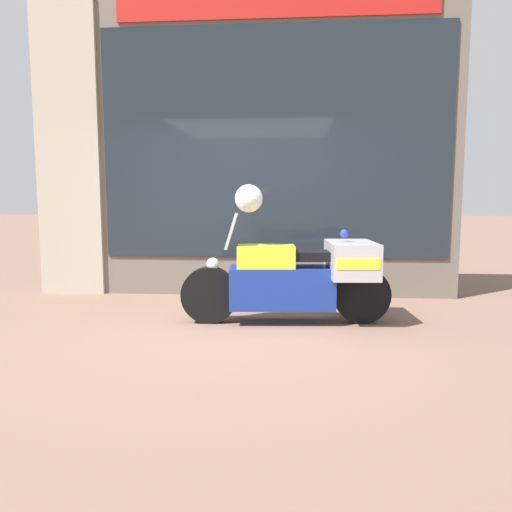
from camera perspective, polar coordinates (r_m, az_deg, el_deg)
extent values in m
plane|color=#7A5B4C|center=(5.29, -3.51, -8.41)|extent=(60.00, 60.00, 0.00)
cube|color=#6B6056|center=(7.11, -1.29, 12.14)|extent=(5.84, 0.40, 4.08)
cube|color=#B2A893|center=(7.78, -19.99, 11.28)|extent=(0.91, 0.55, 4.08)
cube|color=#1E262D|center=(6.87, 2.09, 12.74)|extent=(4.69, 0.02, 3.08)
cube|color=red|center=(7.26, 2.16, 26.71)|extent=(4.23, 0.03, 0.32)
cube|color=slate|center=(7.15, 1.79, -2.09)|extent=(4.47, 0.30, 0.55)
cube|color=silver|center=(7.20, 1.88, 5.73)|extent=(4.47, 0.02, 1.43)
cube|color=beige|center=(7.08, 1.84, 11.44)|extent=(4.47, 0.30, 0.02)
cube|color=black|center=(7.29, -9.43, 11.54)|extent=(0.18, 0.04, 0.06)
cube|color=#195623|center=(7.09, 1.84, 11.76)|extent=(0.18, 0.04, 0.06)
cube|color=navy|center=(7.16, 13.33, 11.54)|extent=(0.18, 0.04, 0.06)
cube|color=white|center=(7.24, -9.27, 1.20)|extent=(0.19, 0.02, 0.27)
cube|color=orange|center=(7.03, 1.78, 1.12)|extent=(0.19, 0.02, 0.27)
cube|color=yellow|center=(7.10, 13.04, 1.00)|extent=(0.19, 0.02, 0.27)
cylinder|color=black|center=(5.52, -5.34, -4.45)|extent=(0.63, 0.19, 0.62)
cylinder|color=black|center=(5.61, 11.99, -4.39)|extent=(0.63, 0.19, 0.62)
cube|color=navy|center=(5.49, 2.97, -3.59)|extent=(1.17, 0.53, 0.45)
cube|color=yellow|center=(5.43, 1.14, -0.19)|extent=(0.65, 0.44, 0.27)
cube|color=black|center=(5.45, 5.71, 0.05)|extent=(0.69, 0.38, 0.10)
cube|color=#B7B7BC|center=(5.52, 10.84, -0.37)|extent=(0.56, 0.82, 0.38)
cube|color=yellow|center=(5.52, 10.84, -0.37)|extent=(0.51, 0.83, 0.11)
cube|color=#B2BCC6|center=(5.41, -2.81, 2.90)|extent=(0.17, 0.32, 0.39)
sphere|color=white|center=(5.46, -4.95, -0.92)|extent=(0.14, 0.14, 0.14)
sphere|color=blue|center=(5.48, 10.05, 2.54)|extent=(0.09, 0.09, 0.09)
sphere|color=white|center=(5.39, -0.84, 6.59)|extent=(0.30, 0.30, 0.30)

